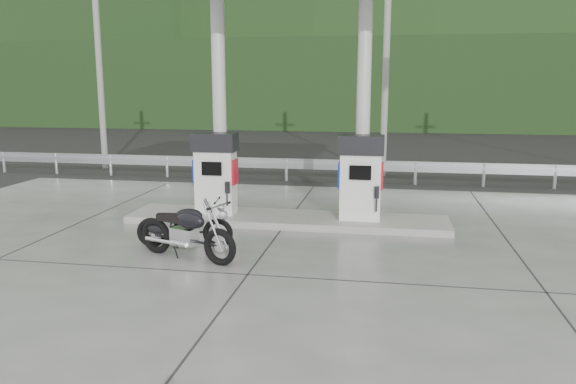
% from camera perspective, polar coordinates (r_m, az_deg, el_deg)
% --- Properties ---
extents(ground, '(160.00, 160.00, 0.00)m').
position_cam_1_polar(ground, '(10.02, -2.71, -6.63)').
color(ground, black).
rests_on(ground, ground).
extents(forecourt_apron, '(18.00, 14.00, 0.02)m').
position_cam_1_polar(forecourt_apron, '(10.02, -2.71, -6.58)').
color(forecourt_apron, slate).
rests_on(forecourt_apron, ground).
extents(pump_island, '(7.00, 1.40, 0.15)m').
position_cam_1_polar(pump_island, '(12.36, -0.15, -2.78)').
color(pump_island, gray).
rests_on(pump_island, forecourt_apron).
extents(gas_pump_left, '(0.95, 0.55, 1.80)m').
position_cam_1_polar(gas_pump_left, '(12.55, -7.36, 1.88)').
color(gas_pump_left, white).
rests_on(gas_pump_left, pump_island).
extents(gas_pump_right, '(0.95, 0.55, 1.80)m').
position_cam_1_polar(gas_pump_right, '(11.99, 7.40, 1.46)').
color(gas_pump_right, white).
rests_on(gas_pump_right, pump_island).
extents(canopy_column_left, '(0.30, 0.30, 5.00)m').
position_cam_1_polar(canopy_column_left, '(12.78, -7.00, 9.26)').
color(canopy_column_left, silver).
rests_on(canopy_column_left, pump_island).
extents(canopy_column_right, '(0.30, 0.30, 5.00)m').
position_cam_1_polar(canopy_column_right, '(12.23, 7.68, 9.17)').
color(canopy_column_right, silver).
rests_on(canopy_column_right, pump_island).
extents(guardrail, '(26.00, 0.16, 1.42)m').
position_cam_1_polar(guardrail, '(17.60, 3.05, 3.34)').
color(guardrail, '#AEB2B7').
rests_on(guardrail, ground).
extents(road, '(60.00, 7.00, 0.01)m').
position_cam_1_polar(road, '(21.14, 4.20, 2.66)').
color(road, black).
rests_on(road, ground).
extents(utility_pole_a, '(0.22, 0.22, 8.00)m').
position_cam_1_polar(utility_pole_a, '(21.40, -18.68, 12.97)').
color(utility_pole_a, gray).
rests_on(utility_pole_a, ground).
extents(utility_pole_b, '(0.22, 0.22, 8.00)m').
position_cam_1_polar(utility_pole_b, '(18.84, 9.96, 13.72)').
color(utility_pole_b, gray).
rests_on(utility_pole_b, ground).
extents(tree_band, '(80.00, 6.00, 6.00)m').
position_cam_1_polar(tree_band, '(39.37, 7.12, 10.78)').
color(tree_band, black).
rests_on(tree_band, ground).
extents(forested_hills, '(100.00, 40.00, 140.00)m').
position_cam_1_polar(forested_hills, '(69.41, 8.42, 8.28)').
color(forested_hills, black).
rests_on(forested_hills, ground).
extents(motorcycle_left, '(2.01, 1.21, 0.91)m').
position_cam_1_polar(motorcycle_left, '(9.90, -10.26, -4.16)').
color(motorcycle_left, black).
rests_on(motorcycle_left, forecourt_apron).
extents(motorcycle_right, '(1.74, 0.75, 0.80)m').
position_cam_1_polar(motorcycle_right, '(10.62, -10.47, -3.45)').
color(motorcycle_right, black).
rests_on(motorcycle_right, forecourt_apron).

